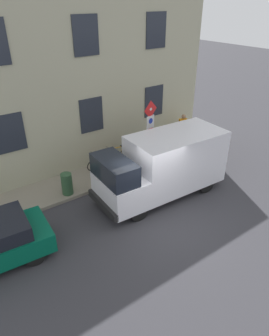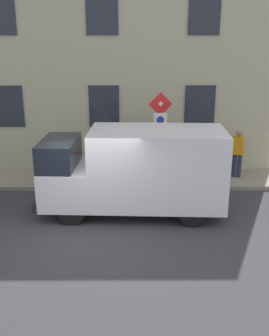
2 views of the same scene
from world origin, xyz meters
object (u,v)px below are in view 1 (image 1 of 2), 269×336
object	(u,v)px
bicycle_red	(103,161)
delivery_van	(164,165)
bicycle_purple	(133,151)
litter_bin	(67,184)
sign_post_stacked	(150,127)
bicycle_orange	(118,156)
pedestrian	(183,129)

from	to	relation	value
bicycle_red	delivery_van	bearing A→B (deg)	103.48
bicycle_red	bicycle_purple	bearing A→B (deg)	175.53
delivery_van	litter_bin	xyz separation A→B (m)	(2.05, 3.24, -0.74)
delivery_van	sign_post_stacked	bearing A→B (deg)	-110.28
sign_post_stacked	litter_bin	xyz separation A→B (m)	(0.15, 4.04, -1.50)
sign_post_stacked	bicycle_orange	size ratio (longest dim) A/B	1.77
delivery_van	litter_bin	size ratio (longest dim) A/B	6.01
bicycle_orange	litter_bin	distance (m)	3.25
litter_bin	sign_post_stacked	bearing A→B (deg)	-92.08
bicycle_purple	pedestrian	bearing A→B (deg)	166.48
delivery_van	pedestrian	distance (m)	4.58
bicycle_orange	litter_bin	world-z (taller)	litter_bin
delivery_van	bicycle_purple	bearing A→B (deg)	-100.16
delivery_van	pedestrian	bearing A→B (deg)	-140.58
bicycle_red	litter_bin	size ratio (longest dim) A/B	1.91
delivery_van	pedestrian	xyz separation A→B (m)	(2.75, -3.65, -0.26)
bicycle_purple	litter_bin	xyz separation A→B (m)	(-1.01, 3.93, 0.08)
delivery_van	bicycle_red	distance (m)	3.33
delivery_van	bicycle_red	bearing A→B (deg)	-69.62
bicycle_purple	litter_bin	world-z (taller)	litter_bin
sign_post_stacked	delivery_van	world-z (taller)	sign_post_stacked
bicycle_purple	bicycle_orange	world-z (taller)	same
bicycle_purple	bicycle_orange	bearing A→B (deg)	-7.43
bicycle_red	pedestrian	bearing A→B (deg)	171.60
bicycle_orange	bicycle_red	xyz separation A→B (m)	(-0.00, 0.84, 0.00)
delivery_van	bicycle_red	xyz separation A→B (m)	(3.07, 0.99, -0.82)
pedestrian	bicycle_red	bearing A→B (deg)	109.91
bicycle_orange	bicycle_red	bearing A→B (deg)	0.93
delivery_van	bicycle_orange	bearing A→B (deg)	-84.69
bicycle_orange	pedestrian	xyz separation A→B (m)	(-0.32, -3.81, 0.56)
delivery_van	bicycle_red	world-z (taller)	delivery_van
bicycle_red	pedestrian	size ratio (longest dim) A/B	1.00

